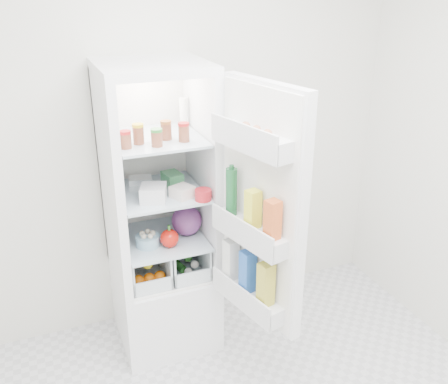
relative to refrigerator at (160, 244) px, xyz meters
name	(u,v)px	position (x,y,z in m)	size (l,w,h in m)	color
room_walls	(293,167)	(0.20, -1.25, 0.93)	(3.02, 3.02, 2.61)	silver
refrigerator	(160,244)	(0.00, 0.00, 0.00)	(0.60, 0.60, 1.80)	white
shelf_low	(162,238)	(0.00, -0.06, 0.07)	(0.49, 0.53, 0.01)	silver
shelf_mid	(160,192)	(0.00, -0.06, 0.38)	(0.49, 0.53, 0.01)	silver
shelf_top	(157,138)	(0.00, -0.06, 0.71)	(0.49, 0.53, 0.01)	silver
crisper_left	(144,260)	(-0.12, -0.06, -0.06)	(0.23, 0.46, 0.22)	silver
crisper_right	(182,253)	(0.12, -0.06, -0.06)	(0.23, 0.46, 0.22)	silver
condiment_jars	(154,136)	(-0.04, -0.18, 0.76)	(0.38, 0.16, 0.08)	#B21919
squeeze_bottle	(184,112)	(0.21, 0.10, 0.81)	(0.05, 0.05, 0.17)	white
tub_white	(153,193)	(-0.07, -0.19, 0.44)	(0.14, 0.14, 0.09)	silver
tub_cream	(182,192)	(0.10, -0.20, 0.43)	(0.11, 0.11, 0.07)	silver
tin_red	(203,195)	(0.19, -0.28, 0.42)	(0.09, 0.09, 0.06)	red
foil_tray	(140,180)	(-0.08, 0.11, 0.41)	(0.14, 0.10, 0.03)	silver
tub_green	(172,179)	(0.10, 0.00, 0.43)	(0.10, 0.13, 0.08)	#44975A
red_cabbage	(187,221)	(0.15, -0.08, 0.17)	(0.18, 0.18, 0.18)	#4E1D56
bell_pepper	(169,238)	(0.01, -0.19, 0.14)	(0.11, 0.11, 0.11)	red
mushroom_bowl	(148,241)	(-0.11, -0.13, 0.12)	(0.14, 0.14, 0.07)	#8FBDD6
citrus_pile	(145,268)	(-0.13, -0.12, -0.07)	(0.20, 0.24, 0.16)	orange
veg_pile	(183,259)	(0.13, -0.06, -0.10)	(0.16, 0.30, 0.10)	#1D501A
fridge_door	(258,214)	(0.37, -0.63, 0.43)	(0.30, 0.60, 1.30)	white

